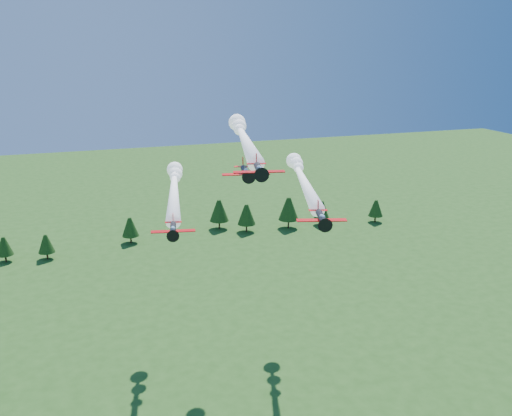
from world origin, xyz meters
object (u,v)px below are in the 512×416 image
object	(u,v)px
plane_right	(302,177)
plane_lead	(243,137)
plane_left	(174,186)
plane_slot	(246,172)

from	to	relation	value
plane_right	plane_lead	bearing A→B (deg)	-143.96
plane_left	plane_slot	bearing A→B (deg)	-59.55
plane_lead	plane_left	xyz separation A→B (m)	(-11.91, 10.25, -11.25)
plane_right	plane_slot	world-z (taller)	plane_slot
plane_left	plane_right	size ratio (longest dim) A/B	0.98
plane_left	plane_slot	distance (m)	25.78
plane_lead	plane_right	xyz separation A→B (m)	(14.52, 5.07, -10.20)
plane_left	plane_right	distance (m)	26.96
plane_slot	plane_left	bearing A→B (deg)	120.00
plane_lead	plane_right	size ratio (longest dim) A/B	1.02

